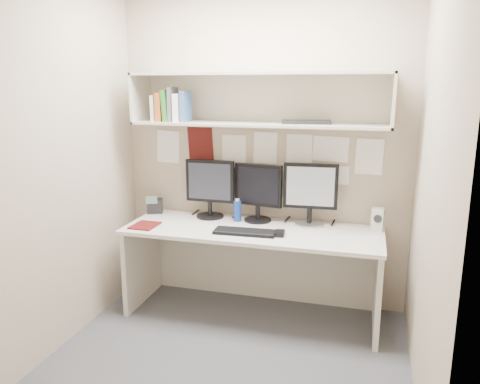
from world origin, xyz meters
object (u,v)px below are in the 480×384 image
(monitor_left, at_px, (210,186))
(desk, at_px, (252,272))
(keyboard, at_px, (245,232))
(speaker, at_px, (378,219))
(monitor_right, at_px, (310,192))
(maroon_notebook, at_px, (145,225))
(monitor_center, at_px, (258,190))
(desk_phone, at_px, (155,206))

(monitor_left, bearing_deg, desk, -26.62)
(desk, distance_m, keyboard, 0.40)
(speaker, bearing_deg, monitor_right, -175.17)
(monitor_left, bearing_deg, maroon_notebook, -135.51)
(monitor_left, height_order, speaker, monitor_left)
(desk, height_order, keyboard, keyboard)
(monitor_center, relative_size, speaker, 2.67)
(monitor_left, relative_size, speaker, 2.76)
(monitor_left, height_order, keyboard, monitor_left)
(keyboard, bearing_deg, desk, 78.23)
(monitor_center, height_order, maroon_notebook, monitor_center)
(keyboard, distance_m, speaker, 1.03)
(monitor_left, bearing_deg, desk_phone, -178.99)
(desk, relative_size, monitor_right, 4.01)
(monitor_left, height_order, monitor_center, monitor_left)
(desk, xyz_separation_m, maroon_notebook, (-0.84, -0.18, 0.37))
(maroon_notebook, height_order, desk_phone, desk_phone)
(monitor_right, relative_size, keyboard, 1.06)
(monitor_left, xyz_separation_m, monitor_center, (0.42, 0.00, -0.01))
(monitor_right, distance_m, desk_phone, 1.37)
(desk_phone, bearing_deg, speaker, -22.28)
(keyboard, height_order, maroon_notebook, keyboard)
(monitor_left, bearing_deg, monitor_right, 0.67)
(monitor_right, height_order, desk_phone, monitor_right)
(keyboard, bearing_deg, monitor_right, 36.96)
(monitor_left, xyz_separation_m, desk_phone, (-0.52, -0.00, -0.20))
(desk, distance_m, monitor_center, 0.66)
(monitor_left, relative_size, maroon_notebook, 2.13)
(desk, bearing_deg, keyboard, -99.16)
(monitor_left, distance_m, maroon_notebook, 0.63)
(speaker, distance_m, maroon_notebook, 1.82)
(desk, xyz_separation_m, monitor_center, (-0.01, 0.22, 0.62))
(monitor_right, xyz_separation_m, keyboard, (-0.44, -0.36, -0.26))
(maroon_notebook, bearing_deg, speaker, 13.61)
(maroon_notebook, bearing_deg, monitor_center, 27.15)
(monitor_center, height_order, desk_phone, monitor_center)
(desk_phone, bearing_deg, desk, -34.78)
(monitor_center, bearing_deg, desk, -77.49)
(monitor_center, height_order, monitor_right, monitor_right)
(desk, distance_m, desk_phone, 1.05)
(monitor_right, bearing_deg, monitor_center, 176.50)
(keyboard, distance_m, maroon_notebook, 0.82)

